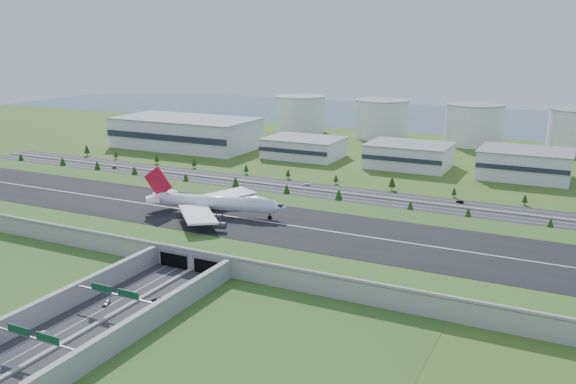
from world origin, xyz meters
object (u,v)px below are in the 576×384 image
at_px(fuel_tank_a, 300,114).
at_px(car_2, 159,300).
at_px(car_1, 42,334).
at_px(car_4, 115,168).
at_px(car_7, 306,184).
at_px(car_0, 106,302).
at_px(car_5, 460,202).
at_px(boeing_747, 215,202).

xyz_separation_m(fuel_tank_a, car_2, (127.23, -390.78, -16.63)).
bearing_deg(car_1, car_4, 106.11).
distance_m(car_2, car_7, 186.85).
bearing_deg(car_2, car_1, 83.76).
xyz_separation_m(fuel_tank_a, car_0, (111.81, -400.99, -16.58)).
bearing_deg(fuel_tank_a, car_2, -71.97).
relative_size(car_2, car_5, 1.20).
height_order(boeing_747, car_2, boeing_747).
xyz_separation_m(fuel_tank_a, car_7, (101.49, -205.71, -16.61)).
bearing_deg(car_4, car_1, -155.78).
relative_size(fuel_tank_a, car_4, 11.60).
height_order(boeing_747, car_1, boeing_747).
bearing_deg(boeing_747, fuel_tank_a, 96.47).
bearing_deg(car_5, car_0, -3.82).
distance_m(car_0, car_1, 27.72).
height_order(car_0, car_7, car_0).
bearing_deg(car_1, car_0, 65.76).
bearing_deg(car_0, fuel_tank_a, 84.79).
relative_size(car_1, car_7, 0.76).
xyz_separation_m(car_0, car_7, (-10.33, 195.28, -0.03)).
xyz_separation_m(car_0, car_5, (87.03, 196.18, -0.06)).
distance_m(car_5, car_7, 97.36).
distance_m(fuel_tank_a, car_7, 229.98).
xyz_separation_m(fuel_tank_a, car_5, (198.84, -204.81, -16.64)).
xyz_separation_m(boeing_747, car_4, (-145.12, 90.10, -13.65)).
bearing_deg(car_7, car_1, -10.39).
xyz_separation_m(car_0, car_1, (-1.77, -27.67, -0.14)).
xyz_separation_m(car_1, car_4, (-155.08, 208.19, 0.07)).
height_order(car_2, car_5, car_2).
bearing_deg(car_1, car_5, 47.79).
xyz_separation_m(car_0, car_4, (-156.86, 180.53, -0.07)).
bearing_deg(fuel_tank_a, car_1, -75.60).
distance_m(boeing_747, car_2, 85.78).
distance_m(car_1, car_2, 41.60).
bearing_deg(car_2, car_4, -26.49).
height_order(boeing_747, car_5, boeing_747).
bearing_deg(car_0, car_7, 72.24).
height_order(fuel_tank_a, boeing_747, fuel_tank_a).
xyz_separation_m(car_1, car_5, (88.80, 223.84, 0.07)).
bearing_deg(car_2, car_0, 51.69).
bearing_deg(car_1, car_7, 71.62).
relative_size(car_1, car_2, 0.75).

